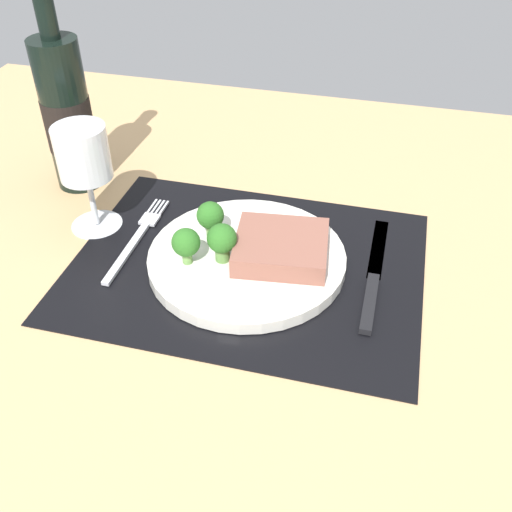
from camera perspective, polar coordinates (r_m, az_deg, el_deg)
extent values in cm
cube|color=tan|center=(76.99, -0.87, -1.78)|extent=(140.00, 110.00, 3.00)
cube|color=black|center=(75.93, -0.88, -0.83)|extent=(44.39, 33.89, 0.30)
cylinder|color=silver|center=(75.33, -0.88, -0.27)|extent=(25.19, 25.19, 1.60)
cube|color=#8C5647|center=(73.78, 2.45, 0.86)|extent=(12.57, 11.72, 2.70)
cylinder|color=#6B994C|center=(73.54, -6.65, -0.11)|extent=(1.22, 1.22, 1.58)
sphere|color=#2D6B23|center=(72.13, -6.78, 1.32)|extent=(3.56, 3.56, 3.56)
cylinder|color=#6B994C|center=(77.79, -4.35, 2.53)|extent=(1.27, 1.27, 1.63)
sphere|color=#2D6B23|center=(76.44, -4.43, 3.95)|extent=(3.59, 3.59, 3.59)
cylinder|color=#5B8942|center=(73.52, -3.25, 0.19)|extent=(1.81, 1.81, 1.73)
sphere|color=#2D6B23|center=(72.03, -3.32, 1.71)|extent=(3.72, 3.72, 3.72)
cube|color=silver|center=(79.04, -12.36, 0.32)|extent=(1.00, 13.00, 0.50)
cube|color=silver|center=(84.61, -10.22, 3.49)|extent=(2.40, 2.60, 0.40)
cube|color=silver|center=(87.25, -9.99, 4.71)|extent=(0.30, 3.60, 0.35)
cube|color=silver|center=(87.03, -9.62, 4.66)|extent=(0.30, 3.60, 0.35)
cube|color=silver|center=(86.81, -9.26, 4.61)|extent=(0.30, 3.60, 0.35)
cube|color=silver|center=(86.60, -8.89, 4.56)|extent=(0.30, 3.60, 0.35)
cube|color=black|center=(70.99, 10.90, -4.45)|extent=(1.40, 10.00, 0.80)
cube|color=silver|center=(80.04, 11.71, 0.89)|extent=(1.80, 13.00, 0.30)
cylinder|color=black|center=(91.54, -17.72, 12.72)|extent=(6.81, 6.81, 22.14)
cylinder|color=black|center=(92.00, -17.58, 12.11)|extent=(6.95, 6.95, 7.75)
cylinder|color=black|center=(86.54, -19.73, 21.58)|extent=(2.63, 2.63, 7.72)
cylinder|color=silver|center=(85.95, -15.08, 3.01)|extent=(7.04, 7.04, 0.40)
cylinder|color=silver|center=(83.80, -15.52, 5.20)|extent=(0.80, 0.80, 7.49)
cylinder|color=silver|center=(80.20, -16.41, 9.55)|extent=(6.92, 6.92, 7.09)
cylinder|color=#560C19|center=(81.24, -16.13, 8.18)|extent=(6.09, 6.09, 2.64)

